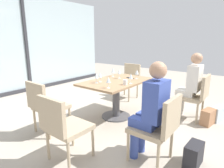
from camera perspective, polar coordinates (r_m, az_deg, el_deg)
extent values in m
plane|color=#A89E8E|center=(3.79, 1.21, -9.82)|extent=(12.00, 12.00, 0.00)
cube|color=#A4B7BC|center=(5.97, -24.68, 10.92)|extent=(5.65, 0.03, 2.70)
cube|color=#2D2D33|center=(5.94, -24.55, 10.93)|extent=(0.08, 0.06, 2.70)
cube|color=#2D2D33|center=(6.11, -23.35, -1.29)|extent=(5.65, 0.10, 0.10)
cube|color=#997551|center=(3.56, 1.27, 0.74)|extent=(1.36, 0.87, 0.04)
cylinder|color=#4C4C51|center=(3.66, 1.24, -4.84)|extent=(0.14, 0.14, 0.69)
cylinder|color=#4C4C51|center=(3.78, 1.21, -9.65)|extent=(0.56, 0.56, 0.02)
cube|color=tan|center=(3.88, 22.53, -3.72)|extent=(0.46, 0.46, 0.06)
cube|color=tan|center=(3.77, 26.50, -0.84)|extent=(0.46, 0.05, 0.42)
cylinder|color=tan|center=(4.18, 20.36, -5.55)|extent=(0.04, 0.04, 0.39)
cylinder|color=tan|center=(3.82, 18.49, -7.20)|extent=(0.04, 0.04, 0.39)
cylinder|color=tan|center=(4.09, 25.71, -6.49)|extent=(0.04, 0.04, 0.39)
cylinder|color=tan|center=(3.72, 24.34, -8.29)|extent=(0.04, 0.04, 0.39)
cube|color=tan|center=(2.44, 11.68, -13.19)|extent=(0.46, 0.46, 0.06)
cube|color=tan|center=(2.25, 17.75, -9.17)|extent=(0.46, 0.05, 0.42)
cylinder|color=tan|center=(2.78, 9.55, -14.77)|extent=(0.04, 0.04, 0.39)
cylinder|color=tan|center=(2.48, 4.88, -18.42)|extent=(0.04, 0.04, 0.39)
cylinder|color=tan|center=(2.64, 17.52, -16.86)|extent=(0.04, 0.04, 0.39)
cylinder|color=tan|center=(2.32, 13.77, -21.21)|extent=(0.04, 0.04, 0.39)
cube|color=tan|center=(2.48, -12.64, -12.79)|extent=(0.46, 0.46, 0.06)
cube|color=tan|center=(2.25, -17.93, -9.27)|extent=(0.05, 0.46, 0.42)
cylinder|color=tan|center=(2.57, -5.79, -17.16)|extent=(0.04, 0.04, 0.39)
cylinder|color=tan|center=(2.83, -11.87, -14.33)|extent=(0.04, 0.04, 0.39)
cylinder|color=tan|center=(2.35, -13.01, -20.80)|extent=(0.04, 0.04, 0.39)
cylinder|color=tan|center=(2.63, -18.81, -17.16)|extent=(0.04, 0.04, 0.39)
cube|color=tan|center=(4.79, 4.49, 0.48)|extent=(0.46, 0.46, 0.06)
cube|color=tan|center=(4.95, 6.14, 3.71)|extent=(0.05, 0.46, 0.42)
cylinder|color=tan|center=(4.80, 1.13, -2.22)|extent=(0.04, 0.04, 0.39)
cylinder|color=tan|center=(4.58, 5.14, -3.06)|extent=(0.04, 0.04, 0.39)
cylinder|color=tan|center=(5.12, 3.81, -1.25)|extent=(0.04, 0.04, 0.39)
cylinder|color=tan|center=(4.91, 7.68, -1.98)|extent=(0.04, 0.04, 0.39)
cube|color=tan|center=(3.25, -17.88, -6.61)|extent=(0.46, 0.46, 0.06)
cube|color=tan|center=(3.05, -22.07, -3.52)|extent=(0.05, 0.46, 0.42)
cylinder|color=tan|center=(3.29, -12.68, -10.23)|extent=(0.04, 0.04, 0.39)
cylinder|color=tan|center=(3.59, -16.81, -8.44)|extent=(0.04, 0.04, 0.39)
cylinder|color=tan|center=(3.08, -18.53, -12.36)|extent=(0.04, 0.04, 0.39)
cylinder|color=tan|center=(3.40, -22.37, -10.20)|extent=(0.04, 0.04, 0.39)
cylinder|color=silver|center=(4.06, 20.24, -5.63)|extent=(0.11, 0.11, 0.45)
cube|color=silver|center=(3.96, 21.89, -2.04)|extent=(0.13, 0.32, 0.11)
cylinder|color=silver|center=(3.90, 19.41, -6.37)|extent=(0.11, 0.11, 0.45)
cube|color=silver|center=(3.79, 21.11, -2.64)|extent=(0.13, 0.32, 0.11)
cube|color=silver|center=(3.78, 23.78, 1.67)|extent=(0.34, 0.20, 0.48)
sphere|color=tan|center=(3.73, 24.31, 7.09)|extent=(0.20, 0.20, 0.20)
cylinder|color=#384C9E|center=(2.67, 8.87, -15.28)|extent=(0.11, 0.11, 0.45)
cube|color=#384C9E|center=(2.51, 11.05, -10.23)|extent=(0.13, 0.32, 0.11)
cylinder|color=#384C9E|center=(2.53, 6.79, -16.91)|extent=(0.11, 0.11, 0.45)
cube|color=#384C9E|center=(2.36, 9.02, -11.70)|extent=(0.13, 0.32, 0.11)
cube|color=#384C9E|center=(2.27, 13.28, -4.90)|extent=(0.34, 0.20, 0.48)
sphere|color=tan|center=(2.19, 13.79, 4.08)|extent=(0.20, 0.20, 0.20)
cylinder|color=silver|center=(3.03, -1.10, -1.19)|extent=(0.06, 0.06, 0.00)
cylinder|color=silver|center=(3.02, -1.10, -0.36)|extent=(0.01, 0.01, 0.08)
cone|color=silver|center=(3.00, -1.11, 1.31)|extent=(0.07, 0.07, 0.09)
cylinder|color=silver|center=(3.38, -4.70, 0.33)|extent=(0.06, 0.06, 0.00)
cylinder|color=silver|center=(3.37, -4.71, 1.07)|extent=(0.01, 0.01, 0.08)
cone|color=silver|center=(3.35, -4.74, 2.57)|extent=(0.07, 0.07, 0.09)
cylinder|color=silver|center=(3.76, 7.51, 1.62)|extent=(0.06, 0.06, 0.00)
cylinder|color=silver|center=(3.75, 7.53, 2.29)|extent=(0.01, 0.01, 0.08)
cone|color=silver|center=(3.73, 7.57, 3.65)|extent=(0.07, 0.07, 0.09)
cylinder|color=silver|center=(3.94, 0.30, 2.29)|extent=(0.06, 0.06, 0.00)
cylinder|color=silver|center=(3.93, 0.30, 2.94)|extent=(0.01, 0.01, 0.08)
cone|color=silver|center=(3.92, 0.30, 4.23)|extent=(0.07, 0.07, 0.09)
cylinder|color=silver|center=(3.46, -3.62, 0.65)|extent=(0.06, 0.06, 0.00)
cylinder|color=silver|center=(3.45, -3.63, 1.38)|extent=(0.01, 0.01, 0.08)
cone|color=silver|center=(3.43, -3.66, 2.85)|extent=(0.07, 0.07, 0.09)
cylinder|color=silver|center=(3.77, 2.23, 1.76)|extent=(0.06, 0.06, 0.00)
cylinder|color=silver|center=(3.76, 2.24, 2.43)|extent=(0.01, 0.01, 0.08)
cone|color=silver|center=(3.74, 2.25, 3.78)|extent=(0.07, 0.07, 0.09)
cylinder|color=silver|center=(3.34, 5.68, 0.15)|extent=(0.06, 0.06, 0.00)
cylinder|color=silver|center=(3.33, 5.70, 0.90)|extent=(0.01, 0.01, 0.08)
cone|color=silver|center=(3.31, 5.74, 2.42)|extent=(0.07, 0.07, 0.09)
cylinder|color=white|center=(3.24, 4.03, 0.52)|extent=(0.08, 0.08, 0.09)
cube|color=black|center=(3.80, 5.46, 1.82)|extent=(0.10, 0.15, 0.01)
cube|color=#A3704C|center=(3.82, 27.10, -8.90)|extent=(0.32, 0.21, 0.28)
cube|color=#232328|center=(2.63, 23.51, -19.03)|extent=(0.31, 0.17, 0.28)
cube|color=silver|center=(4.08, 29.40, -7.81)|extent=(0.34, 0.25, 0.28)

